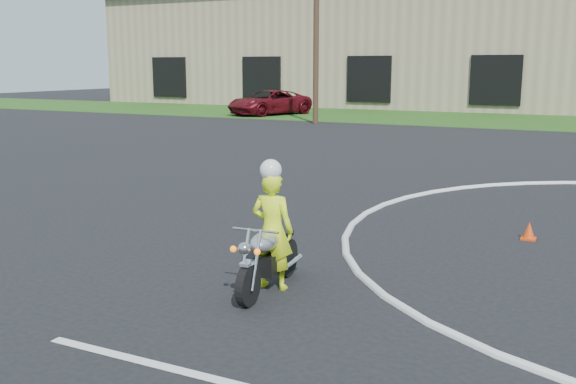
% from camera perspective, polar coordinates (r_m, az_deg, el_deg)
% --- Properties ---
extents(primary_motorcycle, '(0.61, 1.75, 0.92)m').
position_cam_1_polar(primary_motorcycle, '(8.25, -1.79, -5.84)').
color(primary_motorcycle, black).
rests_on(primary_motorcycle, ground).
extents(rider_primary_grp, '(0.59, 0.41, 1.71)m').
position_cam_1_polar(rider_primary_grp, '(8.26, -1.41, -3.10)').
color(rider_primary_grp, '#DFFF1A').
rests_on(rider_primary_grp, ground).
extents(pickup_grp, '(4.19, 5.75, 1.45)m').
position_cam_1_polar(pickup_grp, '(38.22, -1.69, 7.96)').
color(pickup_grp, '#580A13').
rests_on(pickup_grp, ground).
extents(warehouse, '(41.00, 17.00, 8.30)m').
position_cam_1_polar(warehouse, '(51.20, 8.13, 12.51)').
color(warehouse, tan).
rests_on(warehouse, ground).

